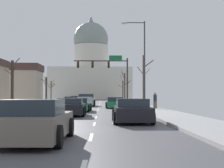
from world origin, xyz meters
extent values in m
cube|color=#49494F|center=(0.00, 0.00, -0.03)|extent=(14.00, 180.00, 0.06)
cube|color=yellow|center=(-0.12, 0.00, 0.00)|extent=(0.10, 176.40, 0.00)
cube|color=yellow|center=(0.12, 0.00, 0.00)|extent=(0.10, 176.40, 0.00)
cube|color=silver|center=(3.50, -24.10, 0.00)|extent=(0.12, 2.20, 0.00)
cube|color=silver|center=(3.50, -18.90, 0.00)|extent=(0.12, 2.20, 0.00)
cube|color=silver|center=(3.50, -13.70, 0.00)|extent=(0.12, 2.20, 0.00)
cube|color=silver|center=(3.50, -8.50, 0.00)|extent=(0.12, 2.20, 0.00)
cube|color=silver|center=(3.50, -3.30, 0.00)|extent=(0.12, 2.20, 0.00)
cube|color=silver|center=(3.50, 1.90, 0.00)|extent=(0.12, 2.20, 0.00)
cube|color=silver|center=(3.50, 7.10, 0.00)|extent=(0.12, 2.20, 0.00)
cube|color=silver|center=(3.50, 12.30, 0.00)|extent=(0.12, 2.20, 0.00)
cube|color=silver|center=(3.50, 17.50, 0.00)|extent=(0.12, 2.20, 0.00)
cube|color=silver|center=(3.50, 22.70, 0.00)|extent=(0.12, 2.20, 0.00)
cube|color=silver|center=(3.50, 27.90, 0.00)|extent=(0.12, 2.20, 0.00)
cube|color=silver|center=(3.50, 33.10, 0.00)|extent=(0.12, 2.20, 0.00)
cube|color=silver|center=(3.50, 38.30, 0.00)|extent=(0.12, 2.20, 0.00)
cube|color=silver|center=(3.50, 43.50, 0.00)|extent=(0.12, 2.20, 0.00)
cube|color=silver|center=(3.50, 48.70, 0.00)|extent=(0.12, 2.20, 0.00)
cube|color=silver|center=(3.50, 53.90, 0.00)|extent=(0.12, 2.20, 0.00)
cube|color=silver|center=(3.50, 59.10, 0.00)|extent=(0.12, 2.20, 0.00)
cube|color=silver|center=(3.50, 64.30, 0.00)|extent=(0.12, 2.20, 0.00)
cube|color=silver|center=(-3.50, -8.50, 0.00)|extent=(0.12, 2.20, 0.00)
cube|color=silver|center=(-3.50, -3.30, 0.00)|extent=(0.12, 2.20, 0.00)
cube|color=silver|center=(-3.50, 1.90, 0.00)|extent=(0.12, 2.20, 0.00)
cube|color=silver|center=(-3.50, 7.10, 0.00)|extent=(0.12, 2.20, 0.00)
cube|color=silver|center=(-3.50, 12.30, 0.00)|extent=(0.12, 2.20, 0.00)
cube|color=silver|center=(-3.50, 17.50, 0.00)|extent=(0.12, 2.20, 0.00)
cube|color=silver|center=(-3.50, 22.70, 0.00)|extent=(0.12, 2.20, 0.00)
cube|color=silver|center=(-3.50, 27.90, 0.00)|extent=(0.12, 2.20, 0.00)
cube|color=silver|center=(-3.50, 33.10, 0.00)|extent=(0.12, 2.20, 0.00)
cube|color=silver|center=(-3.50, 38.30, 0.00)|extent=(0.12, 2.20, 0.00)
cube|color=silver|center=(-3.50, 43.50, 0.00)|extent=(0.12, 2.20, 0.00)
cube|color=silver|center=(-3.50, 48.70, 0.00)|extent=(0.12, 2.20, 0.00)
cube|color=silver|center=(-3.50, 53.90, 0.00)|extent=(0.12, 2.20, 0.00)
cube|color=silver|center=(-3.50, 59.10, 0.00)|extent=(0.12, 2.20, 0.00)
cube|color=silver|center=(-3.50, 64.30, 0.00)|extent=(0.12, 2.20, 0.00)
cube|color=#989898|center=(8.50, 0.00, 0.07)|extent=(3.00, 180.00, 0.14)
cylinder|color=#28282D|center=(7.60, 13.26, 3.48)|extent=(0.22, 0.22, 6.68)
cylinder|color=#28282D|center=(3.70, 13.26, 6.42)|extent=(7.80, 0.16, 0.16)
cube|color=black|center=(4.87, 13.26, 5.86)|extent=(0.32, 0.28, 0.92)
sphere|color=red|center=(4.87, 13.10, 6.14)|extent=(0.22, 0.22, 0.22)
sphere|color=#332B05|center=(4.87, 13.10, 5.86)|extent=(0.22, 0.22, 0.22)
sphere|color=black|center=(4.87, 13.10, 5.58)|extent=(0.22, 0.22, 0.22)
cube|color=black|center=(2.53, 13.26, 5.86)|extent=(0.32, 0.28, 0.92)
sphere|color=red|center=(2.53, 13.10, 6.14)|extent=(0.22, 0.22, 0.22)
sphere|color=#332B05|center=(2.53, 13.10, 5.86)|extent=(0.22, 0.22, 0.22)
sphere|color=black|center=(2.53, 13.10, 5.58)|extent=(0.22, 0.22, 0.22)
cube|color=black|center=(0.42, 13.26, 5.86)|extent=(0.32, 0.28, 0.92)
sphere|color=red|center=(0.42, 13.10, 6.14)|extent=(0.22, 0.22, 0.22)
sphere|color=#332B05|center=(0.42, 13.10, 5.86)|extent=(0.22, 0.22, 0.22)
sphere|color=black|center=(0.42, 13.10, 5.58)|extent=(0.22, 0.22, 0.22)
cube|color=#146033|center=(5.88, 13.28, 6.87)|extent=(1.90, 0.06, 0.70)
cylinder|color=#333338|center=(8.20, -1.84, 4.54)|extent=(0.14, 0.14, 8.79)
cylinder|color=#333338|center=(7.17, -1.84, 8.78)|extent=(2.07, 0.09, 0.09)
cube|color=#B2B2AD|center=(6.13, -1.84, 8.71)|extent=(0.56, 0.24, 0.16)
cube|color=beige|center=(0.00, 84.08, 5.40)|extent=(28.06, 18.75, 10.80)
cylinder|color=beige|center=(0.00, 84.08, 14.95)|extent=(12.19, 12.19, 8.28)
sphere|color=gray|center=(0.00, 84.08, 21.26)|extent=(12.38, 12.38, 12.38)
cone|color=gray|center=(0.00, 84.08, 28.65)|extent=(1.80, 1.80, 2.40)
cube|color=#ADB2B7|center=(1.82, 8.53, 0.61)|extent=(2.12, 5.79, 0.78)
cube|color=#1E2833|center=(1.83, 9.34, 1.29)|extent=(1.92, 1.98, 0.58)
cube|color=#ADB2B7|center=(1.80, 5.70, 1.11)|extent=(1.91, 0.12, 0.22)
cylinder|color=black|center=(0.80, 10.27, 0.40)|extent=(0.29, 0.80, 0.80)
cylinder|color=black|center=(2.87, 10.26, 0.40)|extent=(0.29, 0.80, 0.80)
cylinder|color=black|center=(0.77, 6.81, 0.40)|extent=(0.29, 0.80, 0.80)
cylinder|color=black|center=(2.84, 6.79, 0.40)|extent=(0.29, 0.80, 0.80)
cube|color=#1E7247|center=(5.28, 1.49, 0.45)|extent=(1.78, 4.44, 0.58)
cube|color=#232D38|center=(5.29, 1.16, 0.97)|extent=(1.56, 2.16, 0.47)
cylinder|color=black|center=(4.40, 2.85, 0.32)|extent=(0.23, 0.64, 0.64)
cylinder|color=black|center=(6.15, 2.86, 0.32)|extent=(0.23, 0.64, 0.64)
cylinder|color=black|center=(4.42, 0.11, 0.32)|extent=(0.23, 0.64, 0.64)
cylinder|color=black|center=(6.17, 0.12, 0.32)|extent=(0.23, 0.64, 0.64)
cube|color=#1E7247|center=(1.90, -5.83, 0.45)|extent=(1.91, 4.29, 0.58)
cube|color=#232D38|center=(1.89, -6.18, 0.96)|extent=(1.62, 2.06, 0.43)
cylinder|color=black|center=(1.07, -4.49, 0.32)|extent=(0.24, 0.65, 0.64)
cylinder|color=black|center=(2.83, -4.56, 0.32)|extent=(0.24, 0.65, 0.64)
cylinder|color=black|center=(0.98, -7.11, 0.32)|extent=(0.24, 0.65, 0.64)
cylinder|color=black|center=(2.73, -7.17, 0.32)|extent=(0.24, 0.65, 0.64)
cube|color=black|center=(1.69, -12.09, 0.49)|extent=(1.91, 4.53, 0.66)
cube|color=#232D38|center=(1.70, -12.30, 1.02)|extent=(1.65, 2.10, 0.39)
cylinder|color=black|center=(0.75, -10.71, 0.32)|extent=(0.23, 0.64, 0.64)
cylinder|color=black|center=(2.59, -10.68, 0.32)|extent=(0.23, 0.64, 0.64)
cylinder|color=black|center=(0.80, -13.51, 0.32)|extent=(0.23, 0.64, 0.64)
cylinder|color=black|center=(2.63, -13.47, 0.32)|extent=(0.23, 0.64, 0.64)
cube|color=black|center=(5.45, -18.04, 0.49)|extent=(1.84, 4.45, 0.67)
cube|color=#232D38|center=(5.45, -18.21, 1.04)|extent=(1.60, 2.05, 0.43)
cylinder|color=black|center=(4.56, -16.66, 0.32)|extent=(0.23, 0.64, 0.64)
cylinder|color=black|center=(6.36, -16.67, 0.32)|extent=(0.23, 0.64, 0.64)
cylinder|color=black|center=(4.54, -19.40, 0.32)|extent=(0.23, 0.64, 0.64)
cylinder|color=black|center=(6.33, -19.42, 0.32)|extent=(0.23, 0.64, 0.64)
cube|color=#6B6056|center=(1.80, -25.22, 0.50)|extent=(1.96, 4.46, 0.68)
cube|color=#232D38|center=(1.79, -25.40, 1.07)|extent=(1.68, 2.12, 0.46)
cylinder|color=black|center=(0.90, -23.83, 0.32)|extent=(0.24, 0.65, 0.64)
cylinder|color=black|center=(2.76, -23.87, 0.32)|extent=(0.24, 0.65, 0.64)
cylinder|color=black|center=(2.69, -26.61, 0.32)|extent=(0.24, 0.65, 0.64)
cube|color=#B71414|center=(-1.75, 23.03, 0.45)|extent=(1.82, 4.28, 0.58)
cube|color=#232D38|center=(-1.75, 23.44, 0.95)|extent=(1.59, 2.14, 0.42)
cylinder|color=black|center=(-0.85, 21.71, 0.32)|extent=(0.22, 0.64, 0.64)
cylinder|color=black|center=(-2.65, 21.70, 0.32)|extent=(0.22, 0.64, 0.64)
cylinder|color=black|center=(-0.86, 24.36, 0.32)|extent=(0.22, 0.64, 0.64)
cylinder|color=black|center=(-2.66, 24.35, 0.32)|extent=(0.22, 0.64, 0.64)
cube|color=#6B6056|center=(-1.60, 33.21, 0.51)|extent=(1.86, 4.65, 0.69)
cube|color=#232D38|center=(-1.60, 33.38, 1.06)|extent=(1.61, 2.04, 0.41)
cylinder|color=black|center=(-0.68, 31.79, 0.32)|extent=(0.23, 0.64, 0.64)
cylinder|color=black|center=(-2.48, 31.77, 0.32)|extent=(0.23, 0.64, 0.64)
cylinder|color=black|center=(-0.72, 34.66, 0.32)|extent=(0.23, 0.64, 0.64)
cylinder|color=black|center=(-2.52, 34.64, 0.32)|extent=(0.23, 0.64, 0.64)
cube|color=#9EA3A8|center=(-1.97, 44.24, 0.48)|extent=(1.91, 4.52, 0.65)
cube|color=#232D38|center=(-1.97, 44.35, 1.04)|extent=(1.63, 2.01, 0.47)
cylinder|color=black|center=(-1.04, 42.88, 0.32)|extent=(0.24, 0.65, 0.64)
cylinder|color=black|center=(-2.83, 42.83, 0.32)|extent=(0.24, 0.65, 0.64)
cylinder|color=black|center=(-1.11, 45.65, 0.32)|extent=(0.24, 0.65, 0.64)
cylinder|color=black|center=(-2.90, 45.61, 0.32)|extent=(0.24, 0.65, 0.64)
cube|color=#B2A38E|center=(-16.61, 39.76, 3.37)|extent=(13.41, 8.17, 6.74)
cube|color=#47332D|center=(-16.61, 39.76, 7.50)|extent=(13.94, 8.49, 1.50)
cylinder|color=#423328|center=(8.79, 36.19, 3.14)|extent=(0.28, 0.28, 5.99)
cylinder|color=#423328|center=(8.42, 35.90, 5.54)|extent=(0.88, 0.72, 1.65)
cylinder|color=#423328|center=(9.40, 35.65, 4.09)|extent=(1.29, 1.16, 0.91)
cylinder|color=#423328|center=(8.37, 35.81, 6.17)|extent=(0.94, 0.84, 1.25)
cylinder|color=#423328|center=(9.31, 36.27, 3.94)|extent=(1.11, 0.29, 0.68)
cylinder|color=#423328|center=(-8.93, 49.92, 2.57)|extent=(0.26, 0.26, 4.86)
cylinder|color=#423328|center=(-9.42, 50.39, 3.45)|extent=(1.08, 1.06, 0.82)
cylinder|color=#423328|center=(-9.04, 50.68, 3.53)|extent=(0.30, 1.57, 1.30)
cylinder|color=#423328|center=(-8.52, 49.96, 4.18)|extent=(0.88, 0.18, 0.66)
cylinder|color=#423328|center=(-8.77, 50.31, 3.55)|extent=(0.41, 0.87, 1.08)
cylinder|color=#423328|center=(-8.49, 50.18, 3.77)|extent=(1.01, 0.68, 1.09)
cylinder|color=#423328|center=(-8.58, 50.17, 4.81)|extent=(0.79, 0.60, 1.28)
cylinder|color=#423328|center=(-9.52, 49.57, 4.24)|extent=(1.27, 0.79, 1.03)
cylinder|color=brown|center=(8.79, 3.49, 3.12)|extent=(0.29, 0.29, 5.95)
cylinder|color=brown|center=(9.27, 4.16, 4.21)|extent=(1.02, 1.40, 1.07)
cylinder|color=brown|center=(8.41, 3.51, 4.27)|extent=(0.82, 0.13, 1.04)
cylinder|color=brown|center=(9.36, 3.41, 5.10)|extent=(1.21, 0.27, 0.94)
cylinder|color=brown|center=(8.76, 2.99, 5.02)|extent=(0.13, 1.02, 0.69)
cylinder|color=#4C3D2D|center=(-8.37, 39.08, 2.78)|extent=(0.39, 0.39, 5.27)
cylinder|color=#4C3D2D|center=(-8.22, 38.52, 3.60)|extent=(0.41, 1.21, 1.17)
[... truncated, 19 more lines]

